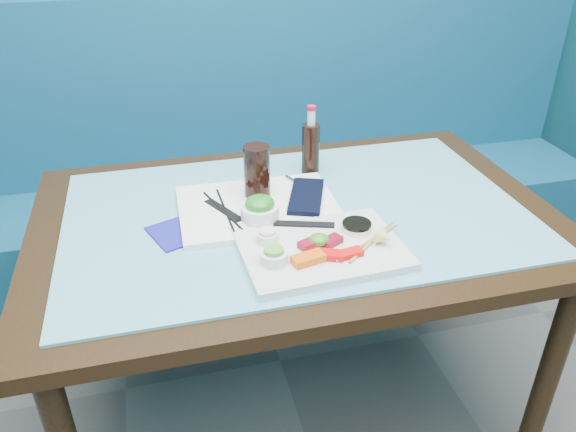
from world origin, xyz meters
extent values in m
cube|color=navy|center=(0.00, 2.22, 0.23)|extent=(3.00, 0.55, 0.45)
cube|color=navy|center=(0.00, 2.44, 0.70)|extent=(3.00, 0.12, 0.95)
cube|color=black|center=(0.00, 1.45, 0.73)|extent=(1.40, 0.90, 0.04)
cylinder|color=black|center=(0.62, 1.08, 0.35)|extent=(0.06, 0.06, 0.71)
cylinder|color=black|center=(-0.62, 1.82, 0.35)|extent=(0.06, 0.06, 0.71)
cylinder|color=black|center=(0.62, 1.82, 0.35)|extent=(0.06, 0.06, 0.71)
cube|color=#5EACBD|center=(0.00, 1.45, 0.75)|extent=(1.22, 0.76, 0.01)
cube|color=silver|center=(0.01, 1.24, 0.77)|extent=(0.40, 0.29, 0.02)
cube|color=#F05C09|center=(-0.04, 1.19, 0.79)|extent=(0.08, 0.05, 0.02)
cube|color=red|center=(0.01, 1.19, 0.79)|extent=(0.07, 0.05, 0.02)
cube|color=red|center=(0.06, 1.19, 0.78)|extent=(0.06, 0.04, 0.01)
cube|color=maroon|center=(-0.02, 1.25, 0.79)|extent=(0.06, 0.05, 0.02)
cube|color=maroon|center=(0.03, 1.25, 0.79)|extent=(0.06, 0.05, 0.02)
ellipsoid|color=#39871F|center=(0.00, 1.25, 0.79)|extent=(0.06, 0.06, 0.03)
cylinder|color=white|center=(-0.12, 1.21, 0.79)|extent=(0.07, 0.07, 0.03)
cylinder|color=#63A134|center=(-0.12, 1.21, 0.81)|extent=(0.06, 0.06, 0.01)
cylinder|color=white|center=(-0.11, 1.30, 0.79)|extent=(0.06, 0.06, 0.02)
cylinder|color=beige|center=(-0.11, 1.30, 0.80)|extent=(0.05, 0.05, 0.01)
cylinder|color=white|center=(0.11, 1.29, 0.78)|extent=(0.09, 0.09, 0.01)
cylinder|color=black|center=(0.11, 1.29, 0.80)|extent=(0.08, 0.08, 0.01)
cone|color=#ECE770|center=(0.15, 1.21, 0.80)|extent=(0.06, 0.06, 0.05)
cube|color=black|center=(-0.01, 1.35, 0.78)|extent=(0.15, 0.07, 0.00)
cylinder|color=#AB8650|center=(0.12, 1.23, 0.78)|extent=(0.20, 0.12, 0.01)
cylinder|color=#AA8B50|center=(0.13, 1.23, 0.78)|extent=(0.17, 0.14, 0.01)
cube|color=white|center=(-0.10, 1.48, 0.77)|extent=(0.43, 0.32, 0.02)
cube|color=white|center=(-0.10, 1.48, 0.77)|extent=(0.30, 0.22, 0.00)
cylinder|color=white|center=(-0.11, 1.41, 0.79)|extent=(0.12, 0.12, 0.04)
ellipsoid|color=#21791C|center=(-0.11, 1.41, 0.82)|extent=(0.09, 0.09, 0.04)
cylinder|color=black|center=(-0.09, 1.54, 0.85)|extent=(0.09, 0.09, 0.15)
cube|color=black|center=(0.04, 1.48, 0.78)|extent=(0.15, 0.22, 0.02)
cylinder|color=silver|center=(0.03, 1.59, 0.78)|extent=(0.04, 0.08, 0.01)
cylinder|color=black|center=(-0.20, 1.47, 0.78)|extent=(0.07, 0.22, 0.01)
cylinder|color=black|center=(-0.19, 1.47, 0.78)|extent=(0.02, 0.24, 0.01)
cube|color=black|center=(-0.19, 1.47, 0.78)|extent=(0.09, 0.14, 0.00)
cylinder|color=black|center=(0.10, 1.68, 0.83)|extent=(0.07, 0.07, 0.15)
cylinder|color=white|center=(0.10, 1.68, 0.93)|extent=(0.03, 0.03, 0.05)
cylinder|color=red|center=(0.10, 1.68, 0.96)|extent=(0.04, 0.04, 0.01)
cube|color=navy|center=(-0.32, 1.42, 0.76)|extent=(0.18, 0.18, 0.01)
camera|label=1|loc=(-0.35, 0.18, 1.51)|focal=35.00mm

